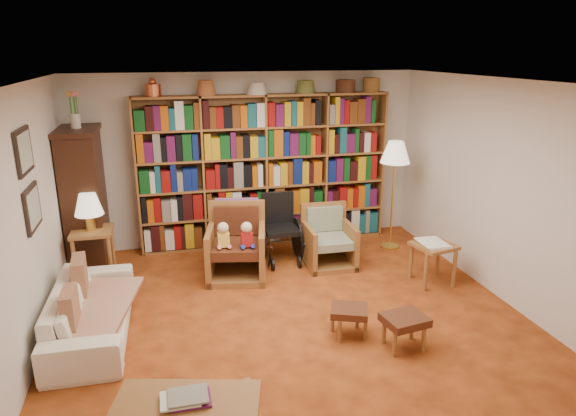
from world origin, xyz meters
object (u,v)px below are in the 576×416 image
object	(u,v)px
coffee_table	(187,407)
footstool_b	(405,322)
armchair_leather	(235,246)
wheelchair	(280,230)
side_table_papers	(433,251)
footstool_a	(349,313)
floor_lamp	(395,157)
armchair_sage	(327,242)
sofa	(92,310)
side_table_lamp	(93,242)

from	to	relation	value
coffee_table	footstool_b	bearing A→B (deg)	21.96
coffee_table	armchair_leather	bearing A→B (deg)	75.25
wheelchair	side_table_papers	world-z (taller)	wheelchair
footstool_b	footstool_a	bearing A→B (deg)	142.27
wheelchair	floor_lamp	bearing A→B (deg)	0.80
footstool_b	armchair_sage	bearing A→B (deg)	91.98
side_table_papers	wheelchair	bearing A→B (deg)	144.09
floor_lamp	coffee_table	size ratio (longest dim) A/B	1.39
floor_lamp	footstool_a	distance (m)	2.82
armchair_leather	footstool_b	world-z (taller)	armchair_leather
floor_lamp	side_table_papers	bearing A→B (deg)	-90.32
armchair_sage	coffee_table	bearing A→B (deg)	-124.00
sofa	side_table_lamp	bearing A→B (deg)	5.54
sofa	footstool_a	distance (m)	2.62
footstool_a	sofa	bearing A→B (deg)	165.32
armchair_sage	footstool_b	bearing A→B (deg)	-88.02
floor_lamp	armchair_leather	bearing A→B (deg)	-171.09
sofa	footstool_a	bearing A→B (deg)	-103.47
sofa	armchair_leather	distance (m)	1.99
side_table_lamp	armchair_sage	distance (m)	3.01
armchair_leather	armchair_sage	world-z (taller)	armchair_leather
sofa	floor_lamp	bearing A→B (deg)	-68.27
side_table_lamp	floor_lamp	size ratio (longest dim) A/B	0.43
sofa	side_table_lamp	xyz separation A→B (m)	(-0.10, 1.32, 0.26)
wheelchair	footstool_a	distance (m)	2.15
side_table_lamp	armchair_sage	xyz separation A→B (m)	(3.00, -0.15, -0.22)
sofa	side_table_lamp	size ratio (longest dim) A/B	2.67
floor_lamp	wheelchair	bearing A→B (deg)	-179.20
side_table_papers	armchair_leather	bearing A→B (deg)	159.71
sofa	footstool_b	bearing A→B (deg)	-107.46
footstool_b	side_table_lamp	bearing A→B (deg)	142.87
armchair_leather	footstool_a	world-z (taller)	armchair_leather
armchair_leather	footstool_a	distance (m)	2.00
side_table_lamp	sofa	bearing A→B (deg)	-85.68
armchair_sage	floor_lamp	size ratio (longest dim) A/B	0.50
armchair_leather	armchair_sage	xyz separation A→B (m)	(1.26, 0.05, -0.08)
armchair_sage	armchair_leather	bearing A→B (deg)	-177.73
sofa	armchair_leather	xyz separation A→B (m)	(1.64, 1.12, 0.12)
sofa	armchair_leather	bearing A→B (deg)	-54.37
armchair_sage	wheelchair	distance (m)	0.67
side_table_papers	sofa	bearing A→B (deg)	-176.27
sofa	side_table_lamp	world-z (taller)	side_table_lamp
wheelchair	footstool_b	world-z (taller)	wheelchair
armchair_leather	footstool_a	xyz separation A→B (m)	(0.89, -1.79, -0.13)
side_table_lamp	armchair_sage	size ratio (longest dim) A/B	0.85
armchair_sage	coffee_table	size ratio (longest dim) A/B	0.70
floor_lamp	footstool_a	bearing A→B (deg)	-123.89
side_table_lamp	coffee_table	distance (m)	3.32
sofa	wheelchair	xyz separation A→B (m)	(2.30, 1.47, 0.16)
side_table_lamp	side_table_papers	world-z (taller)	side_table_lamp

